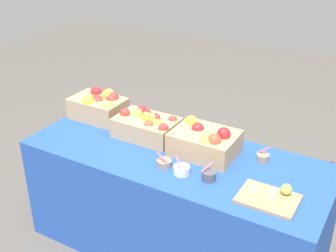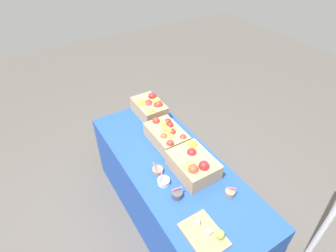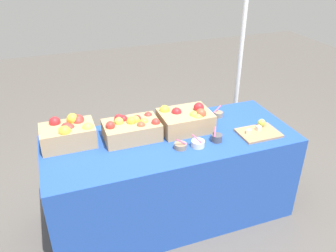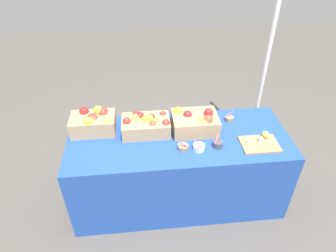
{
  "view_description": "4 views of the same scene",
  "coord_description": "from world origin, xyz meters",
  "px_view_note": "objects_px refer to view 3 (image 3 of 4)",
  "views": [
    {
      "loc": [
        1.14,
        -2.04,
        2.12
      ],
      "look_at": [
        -0.1,
        0.07,
        0.88
      ],
      "focal_mm": 46.9,
      "sensor_mm": 36.0,
      "label": 1
    },
    {
      "loc": [
        1.33,
        -0.87,
        2.43
      ],
      "look_at": [
        -0.2,
        0.07,
        0.99
      ],
      "focal_mm": 29.01,
      "sensor_mm": 36.0,
      "label": 2
    },
    {
      "loc": [
        -0.78,
        -2.08,
        2.07
      ],
      "look_at": [
        0.0,
        0.08,
        0.8
      ],
      "focal_mm": 36.89,
      "sensor_mm": 36.0,
      "label": 3
    },
    {
      "loc": [
        -0.3,
        -1.99,
        2.35
      ],
      "look_at": [
        -0.09,
        0.04,
        0.84
      ],
      "focal_mm": 32.04,
      "sensor_mm": 36.0,
      "label": 4
    }
  ],
  "objects_px": {
    "sample_bowl_far": "(218,114)",
    "sample_bowl_extra": "(217,138)",
    "cutting_board_front": "(259,131)",
    "tent_pole": "(240,58)",
    "sample_bowl_near": "(198,144)",
    "apple_crate_middle": "(132,128)",
    "sample_bowl_mid": "(181,146)",
    "apple_crate_right": "(186,119)",
    "apple_crate_left": "(69,133)"
  },
  "relations": [
    {
      "from": "sample_bowl_far",
      "to": "sample_bowl_extra",
      "type": "distance_m",
      "value": 0.4
    },
    {
      "from": "apple_crate_middle",
      "to": "sample_bowl_mid",
      "type": "xyz_separation_m",
      "value": [
        0.28,
        -0.26,
        -0.06
      ]
    },
    {
      "from": "apple_crate_left",
      "to": "cutting_board_front",
      "type": "bearing_deg",
      "value": -13.43
    },
    {
      "from": "sample_bowl_extra",
      "to": "tent_pole",
      "type": "relative_size",
      "value": 0.05
    },
    {
      "from": "cutting_board_front",
      "to": "sample_bowl_mid",
      "type": "bearing_deg",
      "value": 179.72
    },
    {
      "from": "apple_crate_middle",
      "to": "sample_bowl_far",
      "type": "xyz_separation_m",
      "value": [
        0.77,
        0.09,
        -0.06
      ]
    },
    {
      "from": "sample_bowl_extra",
      "to": "tent_pole",
      "type": "distance_m",
      "value": 1.16
    },
    {
      "from": "apple_crate_right",
      "to": "tent_pole",
      "type": "distance_m",
      "value": 1.08
    },
    {
      "from": "apple_crate_middle",
      "to": "sample_bowl_far",
      "type": "height_order",
      "value": "apple_crate_middle"
    },
    {
      "from": "apple_crate_middle",
      "to": "sample_bowl_near",
      "type": "relative_size",
      "value": 3.9
    },
    {
      "from": "apple_crate_right",
      "to": "sample_bowl_extra",
      "type": "height_order",
      "value": "apple_crate_right"
    },
    {
      "from": "tent_pole",
      "to": "sample_bowl_near",
      "type": "bearing_deg",
      "value": -132.91
    },
    {
      "from": "apple_crate_middle",
      "to": "sample_bowl_far",
      "type": "bearing_deg",
      "value": 6.64
    },
    {
      "from": "apple_crate_left",
      "to": "sample_bowl_mid",
      "type": "distance_m",
      "value": 0.81
    },
    {
      "from": "sample_bowl_near",
      "to": "sample_bowl_mid",
      "type": "height_order",
      "value": "sample_bowl_near"
    },
    {
      "from": "sample_bowl_near",
      "to": "sample_bowl_far",
      "type": "xyz_separation_m",
      "value": [
        0.35,
        0.37,
        -0.0
      ]
    },
    {
      "from": "sample_bowl_near",
      "to": "sample_bowl_mid",
      "type": "xyz_separation_m",
      "value": [
        -0.13,
        0.02,
        -0.0
      ]
    },
    {
      "from": "apple_crate_right",
      "to": "cutting_board_front",
      "type": "xyz_separation_m",
      "value": [
        0.5,
        -0.25,
        -0.07
      ]
    },
    {
      "from": "apple_crate_middle",
      "to": "cutting_board_front",
      "type": "bearing_deg",
      "value": -15.91
    },
    {
      "from": "sample_bowl_mid",
      "to": "sample_bowl_far",
      "type": "bearing_deg",
      "value": 36.18
    },
    {
      "from": "sample_bowl_mid",
      "to": "apple_crate_middle",
      "type": "bearing_deg",
      "value": 137.32
    },
    {
      "from": "cutting_board_front",
      "to": "sample_bowl_far",
      "type": "distance_m",
      "value": 0.39
    },
    {
      "from": "sample_bowl_far",
      "to": "sample_bowl_near",
      "type": "bearing_deg",
      "value": -133.67
    },
    {
      "from": "apple_crate_left",
      "to": "apple_crate_middle",
      "type": "xyz_separation_m",
      "value": [
        0.45,
        -0.06,
        -0.02
      ]
    },
    {
      "from": "sample_bowl_near",
      "to": "tent_pole",
      "type": "height_order",
      "value": "tent_pole"
    },
    {
      "from": "sample_bowl_extra",
      "to": "sample_bowl_mid",
      "type": "bearing_deg",
      "value": -179.47
    },
    {
      "from": "tent_pole",
      "to": "cutting_board_front",
      "type": "bearing_deg",
      "value": -110.39
    },
    {
      "from": "apple_crate_middle",
      "to": "apple_crate_right",
      "type": "xyz_separation_m",
      "value": [
        0.43,
        -0.01,
        0.01
      ]
    },
    {
      "from": "apple_crate_middle",
      "to": "apple_crate_right",
      "type": "distance_m",
      "value": 0.43
    },
    {
      "from": "apple_crate_right",
      "to": "tent_pole",
      "type": "bearing_deg",
      "value": 37.93
    },
    {
      "from": "cutting_board_front",
      "to": "sample_bowl_near",
      "type": "height_order",
      "value": "sample_bowl_near"
    },
    {
      "from": "tent_pole",
      "to": "sample_bowl_extra",
      "type": "bearing_deg",
      "value": -127.7
    },
    {
      "from": "cutting_board_front",
      "to": "apple_crate_left",
      "type": "bearing_deg",
      "value": 166.57
    },
    {
      "from": "apple_crate_right",
      "to": "sample_bowl_mid",
      "type": "relative_size",
      "value": 4.06
    },
    {
      "from": "cutting_board_front",
      "to": "tent_pole",
      "type": "distance_m",
      "value": 1.0
    },
    {
      "from": "apple_crate_right",
      "to": "sample_bowl_far",
      "type": "bearing_deg",
      "value": 17.11
    },
    {
      "from": "apple_crate_left",
      "to": "apple_crate_right",
      "type": "xyz_separation_m",
      "value": [
        0.88,
        -0.08,
        -0.01
      ]
    },
    {
      "from": "apple_crate_middle",
      "to": "sample_bowl_extra",
      "type": "relative_size",
      "value": 4.06
    },
    {
      "from": "apple_crate_left",
      "to": "apple_crate_right",
      "type": "height_order",
      "value": "apple_crate_left"
    },
    {
      "from": "apple_crate_middle",
      "to": "cutting_board_front",
      "type": "relative_size",
      "value": 1.34
    },
    {
      "from": "sample_bowl_extra",
      "to": "sample_bowl_near",
      "type": "bearing_deg",
      "value": -172.37
    },
    {
      "from": "cutting_board_front",
      "to": "sample_bowl_far",
      "type": "xyz_separation_m",
      "value": [
        -0.17,
        0.35,
        0.01
      ]
    },
    {
      "from": "apple_crate_left",
      "to": "sample_bowl_far",
      "type": "distance_m",
      "value": 1.22
    },
    {
      "from": "sample_bowl_mid",
      "to": "tent_pole",
      "type": "height_order",
      "value": "tent_pole"
    },
    {
      "from": "sample_bowl_far",
      "to": "sample_bowl_extra",
      "type": "relative_size",
      "value": 0.92
    },
    {
      "from": "cutting_board_front",
      "to": "sample_bowl_mid",
      "type": "relative_size",
      "value": 3.18
    },
    {
      "from": "apple_crate_middle",
      "to": "sample_bowl_near",
      "type": "height_order",
      "value": "apple_crate_middle"
    },
    {
      "from": "apple_crate_left",
      "to": "sample_bowl_far",
      "type": "height_order",
      "value": "apple_crate_left"
    },
    {
      "from": "sample_bowl_mid",
      "to": "sample_bowl_far",
      "type": "xyz_separation_m",
      "value": [
        0.48,
        0.35,
        0.0
      ]
    },
    {
      "from": "sample_bowl_extra",
      "to": "sample_bowl_far",
      "type": "bearing_deg",
      "value": 61.09
    }
  ]
}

